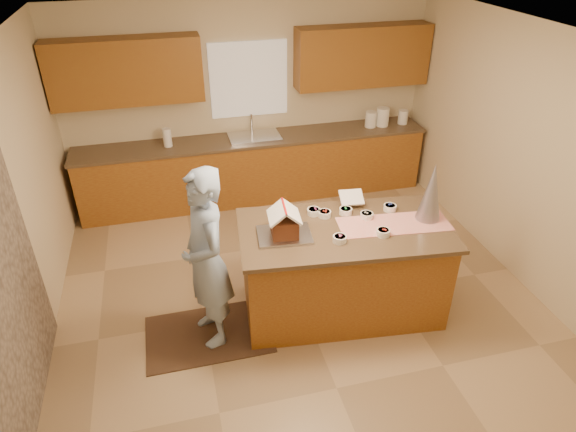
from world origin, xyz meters
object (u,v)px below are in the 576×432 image
(tinsel_tree, at_px, (431,192))
(gingerbread_house, at_px, (284,223))
(boy, at_px, (206,260))
(island_base, at_px, (342,271))

(tinsel_tree, height_order, gingerbread_house, tinsel_tree)
(gingerbread_house, bearing_deg, boy, -174.49)
(island_base, distance_m, boy, 1.41)
(boy, bearing_deg, gingerbread_house, 83.08)
(island_base, height_order, tinsel_tree, tinsel_tree)
(island_base, bearing_deg, gingerbread_house, -174.81)
(tinsel_tree, relative_size, boy, 0.33)
(island_base, xyz_separation_m, gingerbread_house, (-0.60, 0.01, 0.66))
(gingerbread_house, bearing_deg, tinsel_tree, -1.79)
(island_base, distance_m, tinsel_tree, 1.17)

